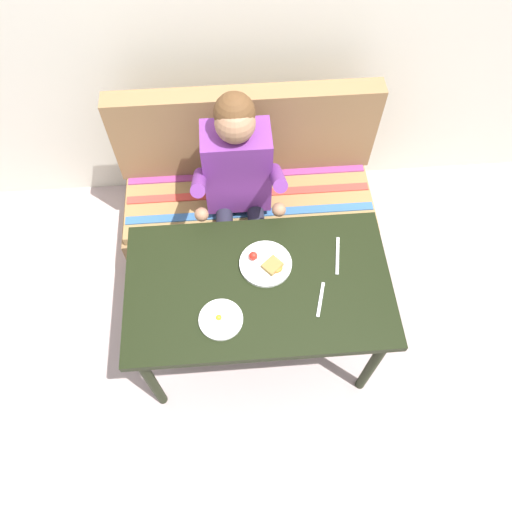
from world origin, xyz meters
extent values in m
plane|color=#AE9A98|center=(0.00, 0.00, 0.00)|extent=(8.00, 8.00, 0.00)
cube|color=black|center=(0.00, 0.00, 0.71)|extent=(1.20, 0.70, 0.04)
cylinder|color=black|center=(-0.54, -0.29, 0.34)|extent=(0.05, 0.05, 0.69)
cylinder|color=black|center=(0.54, -0.29, 0.34)|extent=(0.05, 0.05, 0.69)
cylinder|color=black|center=(-0.54, 0.29, 0.34)|extent=(0.05, 0.05, 0.69)
cylinder|color=black|center=(0.54, 0.29, 0.34)|extent=(0.05, 0.05, 0.69)
cube|color=olive|center=(0.00, 0.72, 0.20)|extent=(1.44, 0.56, 0.40)
cube|color=olive|center=(0.00, 0.72, 0.43)|extent=(1.40, 0.52, 0.06)
cube|color=olive|center=(0.00, 0.94, 0.73)|extent=(1.44, 0.12, 0.54)
cube|color=#336099|center=(0.00, 0.58, 0.46)|extent=(1.38, 0.05, 0.01)
cube|color=#C63D33|center=(0.00, 0.72, 0.46)|extent=(1.38, 0.05, 0.01)
cube|color=#93387A|center=(0.00, 0.86, 0.46)|extent=(1.38, 0.05, 0.01)
cube|color=#6E2F84|center=(-0.06, 0.66, 0.76)|extent=(0.34, 0.22, 0.48)
sphere|color=#9E7051|center=(-0.06, 0.64, 1.09)|extent=(0.19, 0.19, 0.19)
sphere|color=brown|center=(-0.06, 0.67, 1.12)|extent=(0.19, 0.19, 0.19)
cylinder|color=#6E2F84|center=(-0.25, 0.52, 0.83)|extent=(0.07, 0.29, 0.23)
cylinder|color=#6E2F84|center=(0.13, 0.52, 0.83)|extent=(0.07, 0.29, 0.23)
sphere|color=#9E7051|center=(-0.25, 0.40, 0.73)|extent=(0.07, 0.07, 0.07)
sphere|color=#9E7051|center=(0.13, 0.40, 0.73)|extent=(0.07, 0.07, 0.07)
cylinder|color=#232333|center=(-0.14, 0.49, 0.52)|extent=(0.09, 0.34, 0.09)
cylinder|color=#232333|center=(-0.14, 0.32, 0.26)|extent=(0.08, 0.08, 0.52)
cube|color=black|center=(-0.14, 0.26, 0.03)|extent=(0.09, 0.20, 0.05)
cylinder|color=#232333|center=(0.03, 0.49, 0.52)|extent=(0.09, 0.34, 0.09)
cylinder|color=#232333|center=(0.03, 0.32, 0.26)|extent=(0.08, 0.08, 0.52)
cube|color=black|center=(0.03, 0.26, 0.03)|extent=(0.09, 0.20, 0.05)
cylinder|color=white|center=(0.04, 0.10, 0.74)|extent=(0.24, 0.24, 0.02)
cube|color=olive|center=(0.07, 0.07, 0.76)|extent=(0.10, 0.10, 0.02)
sphere|color=red|center=(-0.01, 0.13, 0.76)|extent=(0.04, 0.04, 0.04)
ellipsoid|color=#CC6623|center=(0.08, 0.06, 0.76)|extent=(0.06, 0.05, 0.02)
cylinder|color=white|center=(-0.18, -0.17, 0.74)|extent=(0.19, 0.19, 0.01)
ellipsoid|color=white|center=(-0.18, -0.17, 0.75)|extent=(0.09, 0.08, 0.01)
sphere|color=yellow|center=(-0.18, -0.16, 0.76)|extent=(0.03, 0.03, 0.03)
cube|color=silver|center=(0.27, -0.10, 0.73)|extent=(0.06, 0.17, 0.00)
cube|color=silver|center=(0.38, 0.12, 0.73)|extent=(0.05, 0.20, 0.00)
camera|label=1|loc=(-0.09, -1.01, 2.67)|focal=34.19mm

